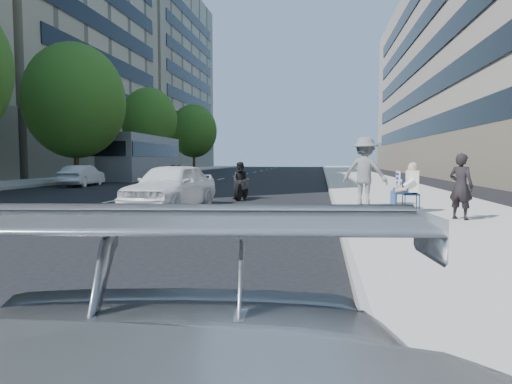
% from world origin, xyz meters
% --- Properties ---
extents(ground, '(160.00, 160.00, 0.00)m').
position_xyz_m(ground, '(0.00, 0.00, 0.00)').
color(ground, black).
rests_on(ground, ground).
extents(near_sidewalk, '(5.00, 120.00, 0.15)m').
position_xyz_m(near_sidewalk, '(4.00, 20.00, 0.07)').
color(near_sidewalk, '#ADAAA2').
rests_on(near_sidewalk, ground).
extents(far_sidewalk, '(4.50, 120.00, 0.15)m').
position_xyz_m(far_sidewalk, '(-16.75, 20.00, 0.07)').
color(far_sidewalk, '#ADAAA2').
rests_on(far_sidewalk, ground).
extents(far_bldg_mid, '(22.00, 26.00, 34.00)m').
position_xyz_m(far_bldg_mid, '(-30.00, 34.00, 17.00)').
color(far_bldg_mid, tan).
rests_on(far_bldg_mid, ground).
extents(far_bldg_north, '(22.00, 28.00, 28.00)m').
position_xyz_m(far_bldg_north, '(-30.00, 62.00, 14.00)').
color(far_bldg_north, tan).
rests_on(far_bldg_north, ground).
extents(tree_far_c, '(6.00, 6.00, 8.47)m').
position_xyz_m(tree_far_c, '(-13.70, 18.00, 5.02)').
color(tree_far_c, '#382616').
rests_on(tree_far_c, ground).
extents(tree_far_d, '(4.80, 4.80, 7.65)m').
position_xyz_m(tree_far_d, '(-13.70, 30.00, 4.89)').
color(tree_far_d, '#382616').
rests_on(tree_far_d, ground).
extents(tree_far_e, '(5.40, 5.40, 7.89)m').
position_xyz_m(tree_far_e, '(-13.70, 44.00, 4.78)').
color(tree_far_e, '#382616').
rests_on(tree_far_e, ground).
extents(seated_protester, '(0.83, 1.12, 1.31)m').
position_xyz_m(seated_protester, '(3.26, 4.41, 0.87)').
color(seated_protester, '#11224D').
rests_on(seated_protester, near_sidewalk).
extents(jogger, '(1.48, 1.11, 2.03)m').
position_xyz_m(jogger, '(2.30, 5.67, 1.16)').
color(jogger, slate).
rests_on(jogger, near_sidewalk).
extents(pedestrian_woman, '(0.66, 0.64, 1.52)m').
position_xyz_m(pedestrian_woman, '(4.22, 3.03, 0.91)').
color(pedestrian_woman, black).
rests_on(pedestrian_woman, near_sidewalk).
extents(white_sedan_near, '(2.16, 4.35, 1.43)m').
position_xyz_m(white_sedan_near, '(-3.51, 5.43, 0.71)').
color(white_sedan_near, white).
rests_on(white_sedan_near, ground).
extents(white_sedan_mid, '(1.57, 3.67, 1.18)m').
position_xyz_m(white_sedan_mid, '(-12.32, 16.14, 0.59)').
color(white_sedan_mid, silver).
rests_on(white_sedan_mid, ground).
extents(motorcycle, '(0.75, 2.05, 1.42)m').
position_xyz_m(motorcycle, '(-1.96, 9.06, 0.64)').
color(motorcycle, black).
rests_on(motorcycle, ground).
extents(bus, '(3.21, 12.17, 3.30)m').
position_xyz_m(bus, '(-12.71, 26.16, 1.64)').
color(bus, slate).
rests_on(bus, ground).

